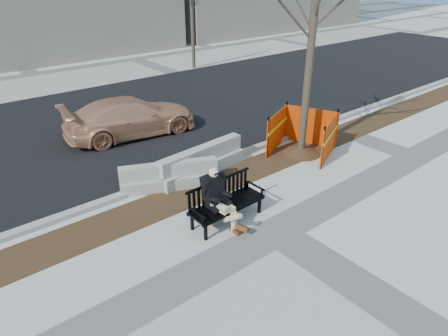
{
  "coord_description": "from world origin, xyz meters",
  "views": [
    {
      "loc": [
        -5.54,
        -4.96,
        5.4
      ],
      "look_at": [
        -0.2,
        1.62,
        1.03
      ],
      "focal_mm": 31.86,
      "sensor_mm": 36.0,
      "label": 1
    }
  ],
  "objects_px": {
    "seated_man": "(217,224)",
    "sedan": "(133,134)",
    "jersey_barrier_left": "(170,187)",
    "jersey_barrier_right": "(202,173)",
    "tree_fence": "(301,153)",
    "bench": "(227,221)"
  },
  "relations": [
    {
      "from": "sedan",
      "to": "bench",
      "type": "bearing_deg",
      "value": -179.84
    },
    {
      "from": "bench",
      "to": "jersey_barrier_right",
      "type": "xyz_separation_m",
      "value": [
        0.95,
        2.31,
        0.0
      ]
    },
    {
      "from": "bench",
      "to": "tree_fence",
      "type": "height_order",
      "value": "tree_fence"
    },
    {
      "from": "sedan",
      "to": "tree_fence",
      "type": "bearing_deg",
      "value": -136.83
    },
    {
      "from": "sedan",
      "to": "jersey_barrier_left",
      "type": "relative_size",
      "value": 1.75
    },
    {
      "from": "jersey_barrier_left",
      "to": "jersey_barrier_right",
      "type": "xyz_separation_m",
      "value": [
        1.15,
        0.11,
        0.0
      ]
    },
    {
      "from": "bench",
      "to": "jersey_barrier_right",
      "type": "distance_m",
      "value": 2.5
    },
    {
      "from": "seated_man",
      "to": "sedan",
      "type": "xyz_separation_m",
      "value": [
        1.05,
        6.19,
        0.0
      ]
    },
    {
      "from": "seated_man",
      "to": "tree_fence",
      "type": "bearing_deg",
      "value": 15.67
    },
    {
      "from": "seated_man",
      "to": "tree_fence",
      "type": "xyz_separation_m",
      "value": [
        4.51,
        1.39,
        0.0
      ]
    },
    {
      "from": "bench",
      "to": "sedan",
      "type": "relative_size",
      "value": 0.42
    },
    {
      "from": "bench",
      "to": "seated_man",
      "type": "bearing_deg",
      "value": 168.64
    },
    {
      "from": "bench",
      "to": "sedan",
      "type": "height_order",
      "value": "sedan"
    },
    {
      "from": "bench",
      "to": "jersey_barrier_left",
      "type": "relative_size",
      "value": 0.73
    },
    {
      "from": "seated_man",
      "to": "sedan",
      "type": "bearing_deg",
      "value": 78.89
    },
    {
      "from": "jersey_barrier_left",
      "to": "jersey_barrier_right",
      "type": "distance_m",
      "value": 1.16
    },
    {
      "from": "seated_man",
      "to": "tree_fence",
      "type": "distance_m",
      "value": 4.72
    },
    {
      "from": "bench",
      "to": "jersey_barrier_right",
      "type": "bearing_deg",
      "value": 66.07
    },
    {
      "from": "jersey_barrier_left",
      "to": "jersey_barrier_right",
      "type": "height_order",
      "value": "jersey_barrier_right"
    },
    {
      "from": "sedan",
      "to": "jersey_barrier_right",
      "type": "relative_size",
      "value": 1.57
    },
    {
      "from": "tree_fence",
      "to": "sedan",
      "type": "height_order",
      "value": "tree_fence"
    },
    {
      "from": "seated_man",
      "to": "tree_fence",
      "type": "relative_size",
      "value": 0.21
    }
  ]
}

